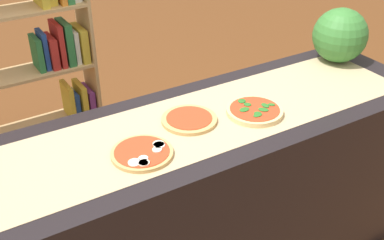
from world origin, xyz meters
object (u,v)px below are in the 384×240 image
pizza_spinach_2 (255,111)px  bookshelf (45,65)px  pizza_mozzarella_0 (142,153)px  watermelon (340,35)px  pizza_plain_1 (189,119)px

pizza_spinach_2 → bookshelf: size_ratio=0.16×
pizza_mozzarella_0 → watermelon: watermelon is taller
pizza_mozzarella_0 → watermelon: size_ratio=0.84×
pizza_spinach_2 → watermelon: 0.75m
pizza_mozzarella_0 → watermelon: 1.28m
pizza_mozzarella_0 → pizza_plain_1: bearing=23.6°
pizza_mozzarella_0 → bookshelf: bookshelf is taller
pizza_spinach_2 → watermelon: size_ratio=0.87×
pizza_plain_1 → bookshelf: 1.25m
pizza_plain_1 → pizza_spinach_2: size_ratio=0.96×
pizza_spinach_2 → bookshelf: 1.41m
watermelon → bookshelf: bearing=140.0°
pizza_mozzarella_0 → bookshelf: 1.33m
pizza_plain_1 → bookshelf: bookshelf is taller
bookshelf → pizza_mozzarella_0: bearing=-89.3°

